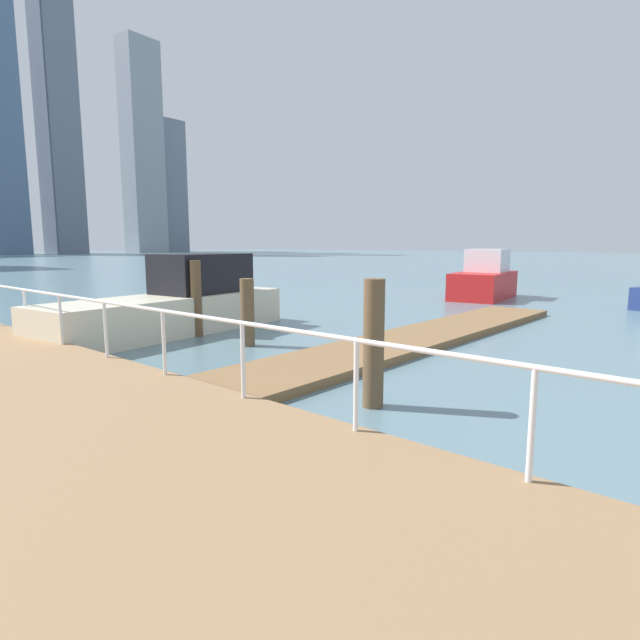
{
  "coord_description": "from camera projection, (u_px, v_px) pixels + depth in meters",
  "views": [
    {
      "loc": [
        -7.66,
        5.23,
        2.52
      ],
      "look_at": [
        -1.25,
        10.76,
        1.25
      ],
      "focal_mm": 28.81,
      "sensor_mm": 36.0,
      "label": 1
    }
  ],
  "objects": [
    {
      "name": "ground_plane",
      "position": [
        118.0,
        327.0,
        15.66
      ],
      "size": [
        300.0,
        300.0,
        0.0
      ],
      "primitive_type": "plane",
      "color": "slate"
    },
    {
      "name": "floating_dock",
      "position": [
        416.0,
        338.0,
        13.23
      ],
      "size": [
        14.6,
        2.0,
        0.18
      ],
      "primitive_type": "cube",
      "color": "olive",
      "rests_on": "ground_plane"
    },
    {
      "name": "boardwalk_railing",
      "position": [
        356.0,
        357.0,
        5.73
      ],
      "size": [
        0.06,
        23.31,
        1.08
      ],
      "color": "white",
      "rests_on": "boardwalk"
    },
    {
      "name": "dock_piling_0",
      "position": [
        196.0,
        299.0,
        13.92
      ],
      "size": [
        0.29,
        0.29,
        2.07
      ],
      "primitive_type": "cylinder",
      "color": "brown",
      "rests_on": "ground_plane"
    },
    {
      "name": "dock_piling_1",
      "position": [
        374.0,
        344.0,
        7.86
      ],
      "size": [
        0.32,
        0.32,
        1.99
      ],
      "primitive_type": "cylinder",
      "color": "brown",
      "rests_on": "ground_plane"
    },
    {
      "name": "dock_piling_2",
      "position": [
        247.0,
        313.0,
        12.62
      ],
      "size": [
        0.35,
        0.35,
        1.67
      ],
      "primitive_type": "cylinder",
      "color": "brown",
      "rests_on": "ground_plane"
    },
    {
      "name": "moored_boat_1",
      "position": [
        177.0,
        304.0,
        14.63
      ],
      "size": [
        7.58,
        2.92,
        2.21
      ],
      "color": "beige",
      "rests_on": "ground_plane"
    },
    {
      "name": "moored_boat_2",
      "position": [
        484.0,
        280.0,
        23.62
      ],
      "size": [
        4.61,
        2.63,
        2.26
      ],
      "color": "red",
      "rests_on": "ground_plane"
    },
    {
      "name": "skyline_tower_5",
      "position": [
        55.0,
        84.0,
        121.23
      ],
      "size": [
        7.43,
        8.6,
        79.5
      ],
      "primitive_type": "cube",
      "rotation": [
        0.0,
        0.0,
        0.02
      ],
      "color": "slate",
      "rests_on": "ground_plane"
    },
    {
      "name": "skyline_tower_6",
      "position": [
        143.0,
        149.0,
        137.61
      ],
      "size": [
        10.19,
        7.19,
        55.39
      ],
      "primitive_type": "cube",
      "rotation": [
        0.0,
        0.0,
        0.09
      ],
      "color": "#8C939E",
      "rests_on": "ground_plane"
    },
    {
      "name": "skyline_tower_7",
      "position": [
        157.0,
        187.0,
        154.64
      ],
      "size": [
        12.62,
        13.96,
        38.43
      ],
      "primitive_type": "cube",
      "rotation": [
        0.0,
        0.0,
        0.05
      ],
      "color": "slate",
      "rests_on": "ground_plane"
    }
  ]
}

